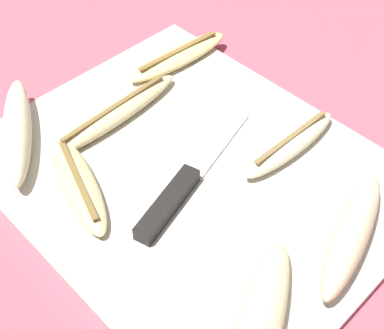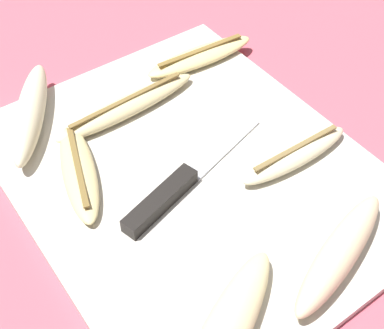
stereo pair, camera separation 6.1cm
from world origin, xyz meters
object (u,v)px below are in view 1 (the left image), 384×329
at_px(banana_bright_far, 17,130).
at_px(banana_pale_long, 290,144).
at_px(knife, 178,192).
at_px(banana_ripe_center, 115,113).
at_px(banana_cream_curved, 352,233).
at_px(banana_spotted_left, 79,184).
at_px(banana_golden_short, 178,56).

height_order(banana_bright_far, banana_pale_long, banana_bright_far).
height_order(knife, banana_ripe_center, banana_ripe_center).
bearing_deg(banana_pale_long, banana_cream_curved, -25.29).
relative_size(knife, banana_pale_long, 1.46).
bearing_deg(banana_spotted_left, banana_ripe_center, 121.26).
xyz_separation_m(banana_golden_short, banana_cream_curved, (0.34, -0.08, 0.01)).
bearing_deg(banana_cream_curved, banana_spotted_left, -148.26).
relative_size(banana_golden_short, banana_ripe_center, 0.83).
bearing_deg(banana_ripe_center, knife, -11.37).
xyz_separation_m(knife, banana_cream_curved, (0.17, 0.08, 0.01)).
relative_size(banana_ripe_center, banana_cream_curved, 1.18).
distance_m(knife, banana_pale_long, 0.15).
relative_size(banana_cream_curved, banana_spotted_left, 1.09).
bearing_deg(banana_golden_short, banana_spotted_left, -68.83).
xyz_separation_m(banana_bright_far, banana_cream_curved, (0.36, 0.16, -0.00)).
height_order(banana_golden_short, banana_spotted_left, same).
xyz_separation_m(banana_golden_short, banana_ripe_center, (0.03, -0.14, 0.00)).
bearing_deg(banana_bright_far, knife, 21.41).
height_order(banana_bright_far, banana_golden_short, banana_bright_far).
bearing_deg(banana_ripe_center, banana_cream_curved, 9.95).
bearing_deg(banana_cream_curved, banana_ripe_center, -170.05).
relative_size(banana_pale_long, banana_ripe_center, 0.75).
bearing_deg(banana_spotted_left, banana_golden_short, 111.17).
bearing_deg(banana_golden_short, banana_cream_curved, -13.69).
xyz_separation_m(banana_bright_far, banana_ripe_center, (0.05, 0.11, -0.01)).
height_order(banana_pale_long, banana_cream_curved, banana_cream_curved).
bearing_deg(banana_bright_far, banana_golden_short, 85.18).
xyz_separation_m(knife, banana_ripe_center, (-0.14, 0.03, 0.00)).
xyz_separation_m(banana_bright_far, banana_pale_long, (0.24, 0.22, -0.01)).
xyz_separation_m(banana_ripe_center, banana_spotted_left, (0.06, -0.10, -0.00)).
height_order(banana_golden_short, banana_cream_curved, banana_cream_curved).
xyz_separation_m(banana_ripe_center, banana_cream_curved, (0.31, 0.05, 0.01)).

